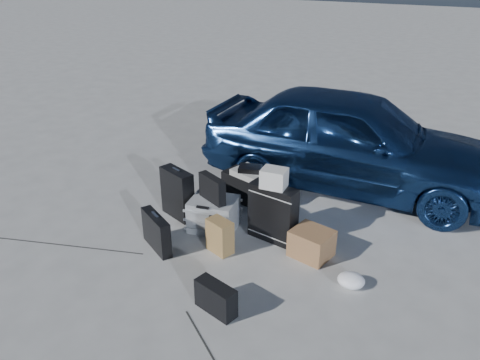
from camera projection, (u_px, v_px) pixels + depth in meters
name	position (u px, v px, depth m)	size (l,w,h in m)	color
ground	(208.00, 261.00, 4.82)	(60.00, 60.00, 0.00)	#B2B1AD
car	(350.00, 139.00, 6.14)	(1.56, 3.87, 1.32)	navy
pelican_case	(214.00, 214.00, 5.32)	(0.51, 0.42, 0.37)	#919596
laptop_bag	(212.00, 189.00, 5.16)	(0.39, 0.10, 0.29)	black
briefcase	(156.00, 232.00, 4.94)	(0.51, 0.11, 0.39)	black
suitcase_left	(177.00, 193.00, 5.53)	(0.46, 0.17, 0.60)	black
suitcase_right	(273.00, 213.00, 5.06)	(0.54, 0.19, 0.64)	black
white_carton	(274.00, 178.00, 4.86)	(0.26, 0.21, 0.21)	beige
duffel_bag	(250.00, 188.00, 5.91)	(0.72, 0.31, 0.36)	black
flat_box_white	(251.00, 173.00, 5.80)	(0.43, 0.32, 0.08)	beige
flat_box_black	(250.00, 169.00, 5.76)	(0.28, 0.20, 0.06)	black
kraft_bag	(220.00, 236.00, 4.90)	(0.28, 0.17, 0.37)	#956941
cardboard_box	(312.00, 243.00, 4.84)	(0.39, 0.34, 0.29)	olive
plastic_bag	(351.00, 280.00, 4.41)	(0.26, 0.22, 0.14)	white
messenger_bag	(216.00, 298.00, 4.08)	(0.40, 0.15, 0.28)	black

